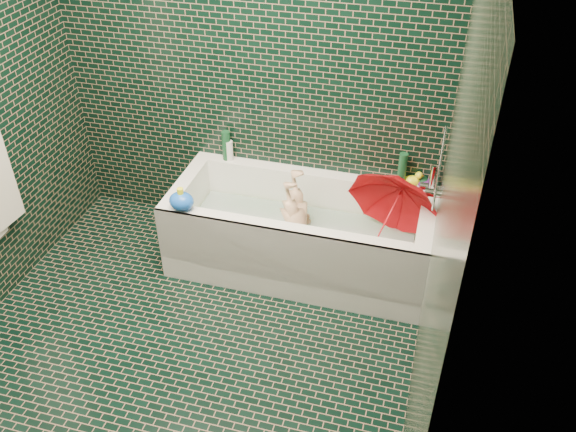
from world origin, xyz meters
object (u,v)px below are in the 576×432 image
(child, at_px, (299,230))
(bath_toy, at_px, (181,201))
(bathtub, at_px, (300,241))
(umbrella, at_px, (388,218))
(rubber_duck, at_px, (413,180))

(child, bearing_deg, bath_toy, -59.98)
(bathtub, relative_size, bath_toy, 10.65)
(bathtub, bearing_deg, umbrella, -2.59)
(child, xyz_separation_m, umbrella, (0.57, -0.01, 0.22))
(rubber_duck, height_order, bath_toy, bath_toy)
(umbrella, bearing_deg, child, -156.62)
(child, bearing_deg, umbrella, 95.62)
(bathtub, bearing_deg, rubber_duck, 27.12)
(bathtub, distance_m, child, 0.10)
(bath_toy, bearing_deg, umbrella, 11.21)
(child, xyz_separation_m, rubber_duck, (0.68, 0.36, 0.29))
(child, distance_m, bath_toy, 0.80)
(rubber_duck, relative_size, bath_toy, 0.83)
(child, bearing_deg, rubber_duck, 124.61)
(bathtub, height_order, child, bathtub)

